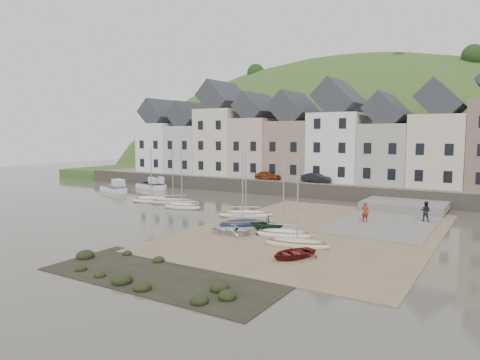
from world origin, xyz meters
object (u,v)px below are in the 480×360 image
Objects in this scene: sailboat_0 at (152,199)px; rowboat_white at (230,230)px; rowboat_green at (266,224)px; car_right at (316,178)px; person_red at (365,212)px; rowboat_red at (293,253)px; car_left at (268,175)px; person_dark at (426,211)px.

sailboat_0 is 1.98× the size of rowboat_white.
rowboat_green is 0.73× the size of car_right.
person_red is (5.47, 8.03, 0.21)m from rowboat_green.
sailboat_0 is at bearing 3.77° from person_red.
person_red is at bearing -135.96° from car_right.
person_red reaches higher than rowboat_green.
rowboat_white is 7.82m from rowboat_red.
car_left is at bearing 145.82° from rowboat_red.
rowboat_green is at bearing -149.41° from car_left.
rowboat_white is 0.89× the size of car_left.
car_right is (14.41, 14.67, 1.97)m from sailboat_0.
sailboat_0 is 16.58m from car_left.
car_right is at bearing -87.16° from car_left.
person_red is (24.75, 0.24, 0.74)m from sailboat_0.
car_right reaches higher than rowboat_green.
car_left is at bearing -36.64° from person_red.
rowboat_red is at bearing 90.02° from person_red.
car_left is at bearing 98.40° from car_right.
person_red is (7.72, 9.83, 0.62)m from rowboat_white.
rowboat_white is at bearing 55.04° from person_red.
person_dark is at bearing 125.50° from rowboat_white.
person_dark is (29.17, 3.48, 0.74)m from sailboat_0.
sailboat_0 reaches higher than rowboat_red.
car_right is (-2.62, 24.26, 1.84)m from rowboat_white.
person_red is 17.80m from car_right.
rowboat_green is 15.00m from person_dark.
rowboat_green is 1.58× the size of person_dark.
car_right is (-10.34, 14.43, 1.22)m from person_red.
person_dark is (5.17, 16.59, 0.62)m from rowboat_red.
rowboat_white is at bearing 54.79° from person_dark.
rowboat_white is 1.80× the size of person_red.
person_dark is at bearing -140.64° from person_red.
car_right is at bearing 45.53° from sailboat_0.
person_dark is at bearing 6.79° from sailboat_0.
car_right is (-4.87, 22.46, 1.44)m from rowboat_green.
person_red is (0.74, 13.36, 0.62)m from rowboat_red.
rowboat_red is at bearing -28.65° from sailboat_0.
rowboat_red is 0.87× the size of car_left.
rowboat_green reaches higher than rowboat_red.
car_right is at bearing 174.59° from rowboat_white.
rowboat_red is (4.73, -5.33, -0.41)m from rowboat_green.
sailboat_0 is 24.76m from person_red.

